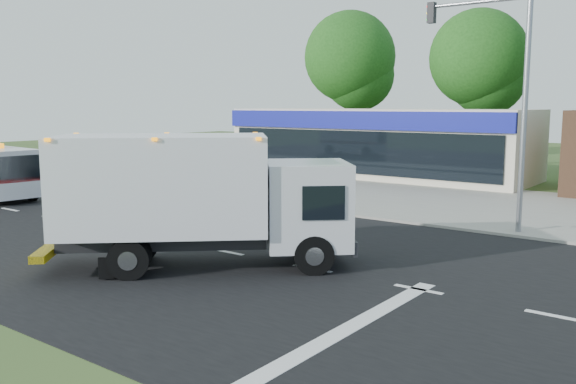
# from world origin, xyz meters

# --- Properties ---
(ground) EXTENTS (120.00, 120.00, 0.00)m
(ground) POSITION_xyz_m (0.00, 0.00, 0.00)
(ground) COLOR #385123
(ground) RESTS_ON ground
(road_asphalt) EXTENTS (60.00, 14.00, 0.02)m
(road_asphalt) POSITION_xyz_m (0.00, 0.00, 0.00)
(road_asphalt) COLOR black
(road_asphalt) RESTS_ON ground
(sidewalk) EXTENTS (60.00, 2.40, 0.12)m
(sidewalk) POSITION_xyz_m (0.00, 8.20, 0.06)
(sidewalk) COLOR gray
(sidewalk) RESTS_ON ground
(parking_apron) EXTENTS (60.00, 9.00, 0.02)m
(parking_apron) POSITION_xyz_m (0.00, 14.00, 0.01)
(parking_apron) COLOR gray
(parking_apron) RESTS_ON ground
(lane_markings) EXTENTS (55.20, 7.00, 0.01)m
(lane_markings) POSITION_xyz_m (1.35, -1.35, 0.02)
(lane_markings) COLOR silver
(lane_markings) RESTS_ON road_asphalt
(ems_box_truck) EXTENTS (7.48, 7.07, 3.49)m
(ems_box_truck) POSITION_xyz_m (-2.54, -1.64, 2.01)
(ems_box_truck) COLOR black
(ems_box_truck) RESTS_ON ground
(emergency_worker) EXTENTS (0.69, 0.56, 1.75)m
(emergency_worker) POSITION_xyz_m (-4.28, -2.76, 0.86)
(emergency_worker) COLOR tan
(emergency_worker) RESTS_ON ground
(retail_strip_mall) EXTENTS (18.00, 6.20, 4.00)m
(retail_strip_mall) POSITION_xyz_m (-9.00, 19.93, 2.01)
(retail_strip_mall) COLOR beige
(retail_strip_mall) RESTS_ON ground
(traffic_signal_pole) EXTENTS (3.51, 0.25, 8.00)m
(traffic_signal_pole) POSITION_xyz_m (2.35, 7.60, 4.92)
(traffic_signal_pole) COLOR gray
(traffic_signal_pole) RESTS_ON ground
(background_trees) EXTENTS (36.77, 7.39, 12.10)m
(background_trees) POSITION_xyz_m (-0.85, 28.16, 7.38)
(background_trees) COLOR #332114
(background_trees) RESTS_ON ground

